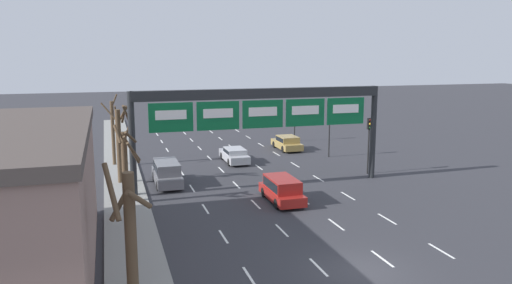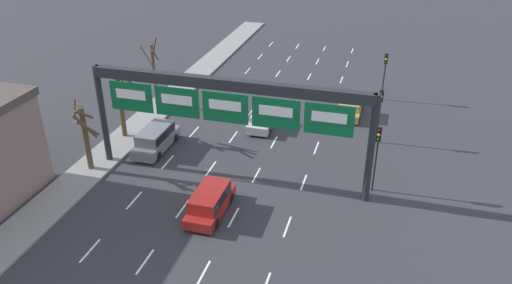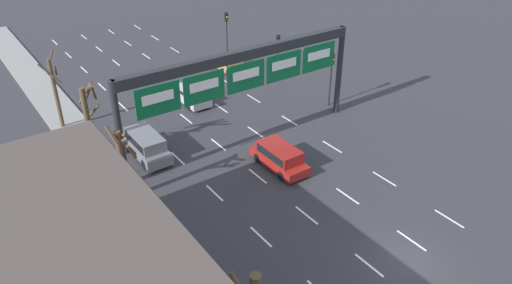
{
  "view_description": "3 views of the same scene",
  "coord_description": "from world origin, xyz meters",
  "px_view_note": "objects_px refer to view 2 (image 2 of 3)",
  "views": [
    {
      "loc": [
        -10.57,
        -18.68,
        9.7
      ],
      "look_at": [
        -0.9,
        13.43,
        3.64
      ],
      "focal_mm": 35.0,
      "sensor_mm": 36.0,
      "label": 1
    },
    {
      "loc": [
        9.56,
        -12.0,
        17.93
      ],
      "look_at": [
        1.46,
        16.59,
        2.25
      ],
      "focal_mm": 35.0,
      "sensor_mm": 36.0,
      "label": 2
    },
    {
      "loc": [
        -17.34,
        -11.27,
        18.43
      ],
      "look_at": [
        -2.73,
        9.65,
        3.6
      ],
      "focal_mm": 35.0,
      "sensor_mm": 36.0,
      "label": 3
    }
  ],
  "objects_px": {
    "traffic_light_mid_block": "(377,146)",
    "tree_bare_third": "(154,71)",
    "tree_bare_closest": "(121,98)",
    "tree_bare_furthest": "(85,135)",
    "suv_grey": "(156,138)",
    "suv_red": "(210,200)",
    "traffic_light_near_gantry": "(385,67)",
    "car_silver": "(264,118)",
    "traffic_light_far_end": "(380,106)",
    "sign_gantry": "(226,99)",
    "car_gold": "(350,107)"
  },
  "relations": [
    {
      "from": "suv_red",
      "to": "traffic_light_near_gantry",
      "type": "bearing_deg",
      "value": 66.79
    },
    {
      "from": "car_gold",
      "to": "traffic_light_far_end",
      "type": "xyz_separation_m",
      "value": [
        2.52,
        -4.46,
        2.31
      ]
    },
    {
      "from": "car_silver",
      "to": "traffic_light_far_end",
      "type": "relative_size",
      "value": 1.09
    },
    {
      "from": "car_gold",
      "to": "suv_grey",
      "type": "height_order",
      "value": "suv_grey"
    },
    {
      "from": "traffic_light_far_end",
      "to": "traffic_light_near_gantry",
      "type": "bearing_deg",
      "value": 90.6
    },
    {
      "from": "car_silver",
      "to": "tree_bare_closest",
      "type": "height_order",
      "value": "tree_bare_closest"
    },
    {
      "from": "suv_grey",
      "to": "tree_bare_third",
      "type": "xyz_separation_m",
      "value": [
        -3.61,
        7.5,
        2.22
      ]
    },
    {
      "from": "traffic_light_mid_block",
      "to": "tree_bare_third",
      "type": "bearing_deg",
      "value": 155.86
    },
    {
      "from": "traffic_light_near_gantry",
      "to": "traffic_light_far_end",
      "type": "bearing_deg",
      "value": -89.4
    },
    {
      "from": "tree_bare_closest",
      "to": "traffic_light_mid_block",
      "type": "bearing_deg",
      "value": -7.28
    },
    {
      "from": "suv_red",
      "to": "tree_bare_third",
      "type": "xyz_separation_m",
      "value": [
        -10.32,
        14.0,
        2.29
      ]
    },
    {
      "from": "sign_gantry",
      "to": "tree_bare_furthest",
      "type": "distance_m",
      "value": 10.15
    },
    {
      "from": "traffic_light_mid_block",
      "to": "tree_bare_third",
      "type": "height_order",
      "value": "tree_bare_third"
    },
    {
      "from": "car_silver",
      "to": "suv_red",
      "type": "relative_size",
      "value": 1.03
    },
    {
      "from": "car_gold",
      "to": "suv_grey",
      "type": "bearing_deg",
      "value": -142.59
    },
    {
      "from": "suv_grey",
      "to": "tree_bare_furthest",
      "type": "xyz_separation_m",
      "value": [
        -3.02,
        -4.04,
        1.8
      ]
    },
    {
      "from": "traffic_light_far_end",
      "to": "tree_bare_furthest",
      "type": "distance_m",
      "value": 21.09
    },
    {
      "from": "car_silver",
      "to": "tree_bare_closest",
      "type": "distance_m",
      "value": 11.28
    },
    {
      "from": "sign_gantry",
      "to": "tree_bare_third",
      "type": "distance_m",
      "value": 14.53
    },
    {
      "from": "traffic_light_mid_block",
      "to": "tree_bare_third",
      "type": "xyz_separation_m",
      "value": [
        -19.55,
        8.76,
        -0.05
      ]
    },
    {
      "from": "car_silver",
      "to": "tree_bare_furthest",
      "type": "bearing_deg",
      "value": -134.07
    },
    {
      "from": "car_gold",
      "to": "suv_grey",
      "type": "relative_size",
      "value": 0.92
    },
    {
      "from": "car_silver",
      "to": "traffic_light_mid_block",
      "type": "relative_size",
      "value": 1.03
    },
    {
      "from": "traffic_light_near_gantry",
      "to": "traffic_light_mid_block",
      "type": "distance_m",
      "value": 15.58
    },
    {
      "from": "suv_grey",
      "to": "tree_bare_closest",
      "type": "bearing_deg",
      "value": 159.66
    },
    {
      "from": "tree_bare_closest",
      "to": "tree_bare_furthest",
      "type": "distance_m",
      "value": 5.25
    },
    {
      "from": "car_gold",
      "to": "tree_bare_furthest",
      "type": "xyz_separation_m",
      "value": [
        -16.22,
        -14.13,
        2.02
      ]
    },
    {
      "from": "tree_bare_furthest",
      "to": "sign_gantry",
      "type": "bearing_deg",
      "value": 8.86
    },
    {
      "from": "tree_bare_closest",
      "to": "tree_bare_third",
      "type": "height_order",
      "value": "tree_bare_third"
    },
    {
      "from": "car_gold",
      "to": "suv_red",
      "type": "xyz_separation_m",
      "value": [
        -6.49,
        -16.59,
        0.15
      ]
    },
    {
      "from": "sign_gantry",
      "to": "suv_red",
      "type": "distance_m",
      "value": 6.31
    },
    {
      "from": "car_gold",
      "to": "tree_bare_furthest",
      "type": "height_order",
      "value": "tree_bare_furthest"
    },
    {
      "from": "tree_bare_furthest",
      "to": "car_silver",
      "type": "bearing_deg",
      "value": 45.93
    },
    {
      "from": "suv_grey",
      "to": "traffic_light_far_end",
      "type": "height_order",
      "value": "traffic_light_far_end"
    },
    {
      "from": "suv_red",
      "to": "traffic_light_near_gantry",
      "type": "relative_size",
      "value": 1.04
    },
    {
      "from": "traffic_light_mid_block",
      "to": "tree_bare_closest",
      "type": "height_order",
      "value": "tree_bare_closest"
    },
    {
      "from": "traffic_light_near_gantry",
      "to": "tree_bare_third",
      "type": "relative_size",
      "value": 0.72
    },
    {
      "from": "sign_gantry",
      "to": "traffic_light_mid_block",
      "type": "distance_m",
      "value": 9.84
    },
    {
      "from": "car_gold",
      "to": "car_silver",
      "type": "relative_size",
      "value": 0.97
    },
    {
      "from": "car_gold",
      "to": "traffic_light_near_gantry",
      "type": "xyz_separation_m",
      "value": [
        2.43,
        4.22,
        2.36
      ]
    },
    {
      "from": "car_silver",
      "to": "traffic_light_mid_block",
      "type": "distance_m",
      "value": 12.03
    },
    {
      "from": "car_gold",
      "to": "tree_bare_closest",
      "type": "bearing_deg",
      "value": -151.49
    },
    {
      "from": "suv_red",
      "to": "tree_bare_closest",
      "type": "bearing_deg",
      "value": 142.2
    },
    {
      "from": "suv_red",
      "to": "traffic_light_far_end",
      "type": "relative_size",
      "value": 1.06
    },
    {
      "from": "traffic_light_mid_block",
      "to": "tree_bare_furthest",
      "type": "xyz_separation_m",
      "value": [
        -18.97,
        -2.78,
        -0.46
      ]
    },
    {
      "from": "sign_gantry",
      "to": "traffic_light_mid_block",
      "type": "relative_size",
      "value": 4.09
    },
    {
      "from": "car_silver",
      "to": "traffic_light_far_end",
      "type": "distance_m",
      "value": 9.35
    },
    {
      "from": "car_gold",
      "to": "traffic_light_near_gantry",
      "type": "relative_size",
      "value": 1.04
    },
    {
      "from": "traffic_light_far_end",
      "to": "sign_gantry",
      "type": "bearing_deg",
      "value": -138.31
    },
    {
      "from": "suv_red",
      "to": "tree_bare_furthest",
      "type": "distance_m",
      "value": 10.21
    }
  ]
}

